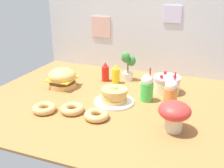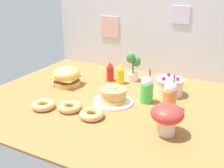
{
  "view_description": "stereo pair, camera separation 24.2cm",
  "coord_description": "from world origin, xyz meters",
  "px_view_note": "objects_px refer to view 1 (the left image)",
  "views": [
    {
      "loc": [
        0.85,
        -2.08,
        1.03
      ],
      "look_at": [
        0.05,
        0.03,
        0.15
      ],
      "focal_mm": 41.51,
      "sensor_mm": 36.0,
      "label": 1
    },
    {
      "loc": [
        1.07,
        -1.98,
        1.03
      ],
      "look_at": [
        0.05,
        0.03,
        0.15
      ],
      "focal_mm": 41.51,
      "sensor_mm": 36.0,
      "label": 2
    }
  ],
  "objects_px": {
    "donut_vanilla": "(97,115)",
    "potted_plant": "(128,65)",
    "cream_soda_cup": "(147,88)",
    "mushroom_stool": "(174,113)",
    "burger": "(62,78)",
    "layer_cake": "(166,84)",
    "mustard_bottle": "(116,74)",
    "orange_float_cup": "(171,93)",
    "ketchup_bottle": "(105,72)",
    "pancake_stack": "(114,96)",
    "donut_pink_glaze": "(44,108)",
    "donut_chocolate": "(72,109)"
  },
  "relations": [
    {
      "from": "pancake_stack",
      "to": "donut_vanilla",
      "type": "height_order",
      "value": "pancake_stack"
    },
    {
      "from": "potted_plant",
      "to": "mushroom_stool",
      "type": "xyz_separation_m",
      "value": [
        0.65,
        -0.92,
        -0.04
      ]
    },
    {
      "from": "cream_soda_cup",
      "to": "mushroom_stool",
      "type": "relative_size",
      "value": 1.36
    },
    {
      "from": "burger",
      "to": "cream_soda_cup",
      "type": "distance_m",
      "value": 0.92
    },
    {
      "from": "mustard_bottle",
      "to": "potted_plant",
      "type": "height_order",
      "value": "potted_plant"
    },
    {
      "from": "pancake_stack",
      "to": "donut_chocolate",
      "type": "height_order",
      "value": "pancake_stack"
    },
    {
      "from": "donut_pink_glaze",
      "to": "donut_chocolate",
      "type": "relative_size",
      "value": 1.0
    },
    {
      "from": "pancake_stack",
      "to": "potted_plant",
      "type": "distance_m",
      "value": 0.63
    },
    {
      "from": "mustard_bottle",
      "to": "donut_vanilla",
      "type": "relative_size",
      "value": 1.08
    },
    {
      "from": "burger",
      "to": "ketchup_bottle",
      "type": "xyz_separation_m",
      "value": [
        0.36,
        0.33,
        0.0
      ]
    },
    {
      "from": "mustard_bottle",
      "to": "donut_pink_glaze",
      "type": "height_order",
      "value": "mustard_bottle"
    },
    {
      "from": "orange_float_cup",
      "to": "cream_soda_cup",
      "type": "bearing_deg",
      "value": 167.51
    },
    {
      "from": "pancake_stack",
      "to": "mustard_bottle",
      "type": "relative_size",
      "value": 1.7
    },
    {
      "from": "orange_float_cup",
      "to": "potted_plant",
      "type": "bearing_deg",
      "value": 137.41
    },
    {
      "from": "ketchup_bottle",
      "to": "mushroom_stool",
      "type": "xyz_separation_m",
      "value": [
        0.88,
        -0.81,
        0.04
      ]
    },
    {
      "from": "layer_cake",
      "to": "potted_plant",
      "type": "distance_m",
      "value": 0.52
    },
    {
      "from": "layer_cake",
      "to": "donut_pink_glaze",
      "type": "distance_m",
      "value": 1.22
    },
    {
      "from": "ketchup_bottle",
      "to": "donut_pink_glaze",
      "type": "bearing_deg",
      "value": -102.86
    },
    {
      "from": "burger",
      "to": "potted_plant",
      "type": "relative_size",
      "value": 0.87
    },
    {
      "from": "donut_vanilla",
      "to": "potted_plant",
      "type": "xyz_separation_m",
      "value": [
        -0.04,
        0.96,
        0.15
      ]
    },
    {
      "from": "mustard_bottle",
      "to": "donut_vanilla",
      "type": "bearing_deg",
      "value": -80.93
    },
    {
      "from": "donut_pink_glaze",
      "to": "cream_soda_cup",
      "type": "bearing_deg",
      "value": 35.2
    },
    {
      "from": "ketchup_bottle",
      "to": "mustard_bottle",
      "type": "relative_size",
      "value": 1.0
    },
    {
      "from": "orange_float_cup",
      "to": "donut_chocolate",
      "type": "height_order",
      "value": "orange_float_cup"
    },
    {
      "from": "orange_float_cup",
      "to": "donut_pink_glaze",
      "type": "relative_size",
      "value": 1.61
    },
    {
      "from": "layer_cake",
      "to": "burger",
      "type": "bearing_deg",
      "value": -166.58
    },
    {
      "from": "layer_cake",
      "to": "ketchup_bottle",
      "type": "relative_size",
      "value": 1.25
    },
    {
      "from": "donut_chocolate",
      "to": "mushroom_stool",
      "type": "bearing_deg",
      "value": 0.68
    },
    {
      "from": "burger",
      "to": "pancake_stack",
      "type": "xyz_separation_m",
      "value": [
        0.65,
        -0.17,
        -0.04
      ]
    },
    {
      "from": "donut_pink_glaze",
      "to": "donut_chocolate",
      "type": "bearing_deg",
      "value": 18.5
    },
    {
      "from": "burger",
      "to": "layer_cake",
      "type": "relative_size",
      "value": 1.06
    },
    {
      "from": "burger",
      "to": "pancake_stack",
      "type": "bearing_deg",
      "value": -14.55
    },
    {
      "from": "mustard_bottle",
      "to": "orange_float_cup",
      "type": "height_order",
      "value": "orange_float_cup"
    },
    {
      "from": "mushroom_stool",
      "to": "layer_cake",
      "type": "bearing_deg",
      "value": 103.76
    },
    {
      "from": "orange_float_cup",
      "to": "potted_plant",
      "type": "xyz_separation_m",
      "value": [
        -0.57,
        0.52,
        0.05
      ]
    },
    {
      "from": "burger",
      "to": "cream_soda_cup",
      "type": "bearing_deg",
      "value": -1.1
    },
    {
      "from": "potted_plant",
      "to": "orange_float_cup",
      "type": "bearing_deg",
      "value": -42.59
    },
    {
      "from": "layer_cake",
      "to": "donut_pink_glaze",
      "type": "relative_size",
      "value": 1.34
    },
    {
      "from": "mustard_bottle",
      "to": "donut_chocolate",
      "type": "relative_size",
      "value": 1.08
    },
    {
      "from": "cream_soda_cup",
      "to": "donut_chocolate",
      "type": "xyz_separation_m",
      "value": [
        -0.54,
        -0.46,
        -0.1
      ]
    },
    {
      "from": "cream_soda_cup",
      "to": "donut_vanilla",
      "type": "height_order",
      "value": "cream_soda_cup"
    },
    {
      "from": "donut_vanilla",
      "to": "mustard_bottle",
      "type": "bearing_deg",
      "value": 99.07
    },
    {
      "from": "mustard_bottle",
      "to": "donut_pink_glaze",
      "type": "xyz_separation_m",
      "value": [
        -0.34,
        -0.87,
        -0.07
      ]
    },
    {
      "from": "pancake_stack",
      "to": "donut_chocolate",
      "type": "bearing_deg",
      "value": -130.64
    },
    {
      "from": "donut_vanilla",
      "to": "potted_plant",
      "type": "bearing_deg",
      "value": 92.49
    },
    {
      "from": "donut_chocolate",
      "to": "layer_cake",
      "type": "bearing_deg",
      "value": 47.38
    },
    {
      "from": "donut_chocolate",
      "to": "donut_vanilla",
      "type": "relative_size",
      "value": 1.0
    },
    {
      "from": "ketchup_bottle",
      "to": "cream_soda_cup",
      "type": "bearing_deg",
      "value": -32.08
    },
    {
      "from": "burger",
      "to": "mustard_bottle",
      "type": "distance_m",
      "value": 0.58
    },
    {
      "from": "burger",
      "to": "donut_pink_glaze",
      "type": "height_order",
      "value": "burger"
    }
  ]
}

